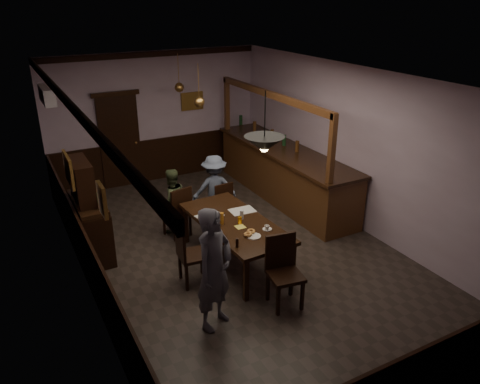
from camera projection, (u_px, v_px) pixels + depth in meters
room at (237, 172)px, 7.58m from camera, size 5.01×8.01×3.01m
dining_table at (235, 225)px, 7.62m from camera, size 1.11×2.25×0.75m
chair_far_left at (179, 210)px, 8.47m from camera, size 0.51×0.51×0.99m
chair_far_right at (221, 202)px, 8.92m from camera, size 0.42×0.42×0.89m
chair_near at (283, 267)px, 6.64m from camera, size 0.52×0.52×1.06m
chair_side at (188, 252)px, 7.08m from camera, size 0.48×0.48×1.02m
person_standing at (214, 270)px, 6.07m from camera, size 0.75×0.66×1.72m
person_seated_left at (172, 201)px, 8.65m from camera, size 0.64×0.52×1.24m
person_seated_right at (214, 189)px, 9.06m from camera, size 0.96×0.69×1.34m
newspaper_left at (209, 216)px, 7.77m from camera, size 0.47×0.37×0.01m
newspaper_right at (242, 211)px, 7.95m from camera, size 0.44×0.32×0.01m
napkin at (240, 227)px, 7.41m from camera, size 0.16×0.16×0.00m
saucer at (267, 229)px, 7.33m from camera, size 0.15×0.15×0.01m
coffee_cup at (267, 228)px, 7.28m from camera, size 0.08×0.08×0.07m
pastry_plate at (254, 236)px, 7.11m from camera, size 0.22×0.22×0.01m
pastry_ring_a at (248, 234)px, 7.11m from camera, size 0.13×0.13×0.04m
pastry_ring_b at (251, 231)px, 7.21m from camera, size 0.13×0.13×0.04m
soda_can at (240, 220)px, 7.49m from camera, size 0.07×0.07×0.12m
beer_glass at (222, 219)px, 7.46m from camera, size 0.06×0.06×0.20m
water_glass at (242, 215)px, 7.65m from camera, size 0.06×0.06×0.15m
pepper_mill at (237, 243)px, 6.80m from camera, size 0.04×0.04×0.14m
sideboard at (89, 218)px, 7.86m from camera, size 0.46×1.29×1.71m
bar_counter at (284, 172)px, 10.09m from camera, size 0.98×4.22×2.37m
door_back at (120, 142)px, 10.56m from camera, size 0.90×0.06×2.10m
ac_unit at (47, 95)px, 8.51m from camera, size 0.20×0.85×0.30m
picture_left_small at (102, 200)px, 4.96m from camera, size 0.04×0.28×0.36m
picture_left_large at (69, 170)px, 7.08m from camera, size 0.04×0.62×0.48m
picture_back at (192, 101)px, 11.05m from camera, size 0.55×0.04×0.42m
pendant_iron at (264, 144)px, 6.36m from camera, size 0.56×0.56×0.84m
pendant_brass_mid at (199, 102)px, 8.66m from camera, size 0.20×0.20×0.81m
pendant_brass_far at (179, 88)px, 9.97m from camera, size 0.20×0.20×0.81m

